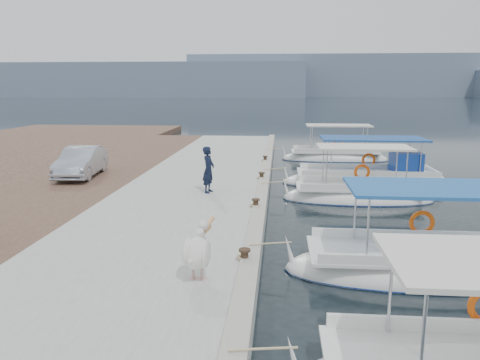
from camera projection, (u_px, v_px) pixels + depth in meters
The scene contains 13 objects.
ground at pixel (264, 236), 14.52m from camera, with size 400.00×400.00×0.00m, color black.
concrete_quay at pixel (197, 191), 19.60m from camera, with size 6.00×40.00×0.50m, color #A4A49F.
quay_curb at pixel (263, 185), 19.31m from camera, with size 0.44×40.00×0.12m, color #A29E90.
cobblestone_strip at pixel (82, 189), 20.02m from camera, with size 4.00×40.00×0.50m, color #4E3429.
distant_hills at pixel (347, 79), 207.38m from camera, with size 330.00×60.00×18.00m.
fishing_caique_b at pixel (421, 270), 11.55m from camera, with size 6.74×2.48×2.83m.
fishing_caique_c at pixel (358, 197), 19.06m from camera, with size 6.09×2.12×2.83m.
fishing_caique_d at pixel (368, 181), 22.11m from camera, with size 7.91×2.58×2.83m.
fishing_caique_e at pixel (335, 158), 29.41m from camera, with size 6.62×2.06×2.83m.
mooring_bollards at pixel (256, 203), 15.88m from camera, with size 0.28×20.28×0.33m.
pelican at pixel (198, 251), 9.97m from camera, with size 0.66×1.56×1.20m.
fisherman at pixel (208, 170), 18.11m from camera, with size 0.66×0.43×1.80m, color black.
parked_car at pixel (81, 162), 21.38m from camera, with size 1.43×4.10×1.35m, color #A8B1C0.
Camera 1 is at (0.43, -13.90, 4.58)m, focal length 35.00 mm.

